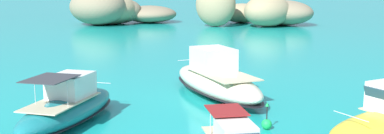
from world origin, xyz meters
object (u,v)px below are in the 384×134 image
motorboat_cream (216,80)px  islet_large (257,10)px  islet_small (113,10)px  motorboat_teal (68,107)px  channel_buoy (267,123)px

motorboat_cream → islet_large: bearing=80.9°
islet_small → motorboat_teal: islet_small is taller
motorboat_teal → channel_buoy: size_ratio=6.49×
islet_small → motorboat_cream: 58.11m
islet_large → motorboat_cream: size_ratio=2.08×
motorboat_teal → motorboat_cream: 10.69m
islet_small → channel_buoy: (20.22, -62.82, -2.26)m
islet_small → channel_buoy: size_ratio=15.30×
islet_small → motorboat_teal: bearing=-81.4°
islet_large → islet_small: islet_large is taller
channel_buoy → motorboat_cream: bearing=108.7°
islet_small → islet_large: bearing=-4.8°
motorboat_cream → channel_buoy: motorboat_cream is taller
islet_small → motorboat_teal: (9.34, -62.01, -1.68)m
islet_large → islet_small: bearing=175.2°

